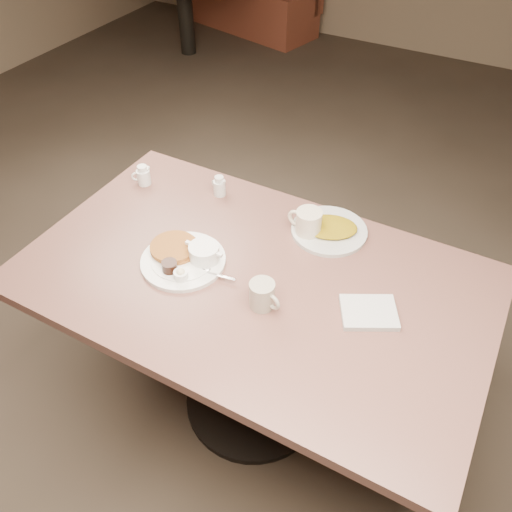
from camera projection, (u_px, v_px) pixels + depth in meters
The scene contains 9 objects.
room at pixel (252, 83), 1.23m from camera, with size 7.04×8.04×2.84m.
diner_table at pixel (253, 310), 1.79m from camera, with size 1.50×0.90×0.75m.
main_plate at pixel (186, 256), 1.71m from camera, with size 0.34×0.28×0.07m.
coffee_mug_near at pixel (263, 295), 1.55m from camera, with size 0.12×0.10×0.09m.
napkin at pixel (369, 312), 1.55m from camera, with size 0.21×0.19×0.02m.
coffee_mug_far at pixel (308, 223), 1.79m from camera, with size 0.13×0.10×0.10m.
creamer_left at pixel (143, 176), 2.02m from camera, with size 0.07×0.07×0.08m.
creamer_right at pixel (219, 186), 1.97m from camera, with size 0.07×0.06×0.08m.
hash_plate at pixel (329, 229), 1.82m from camera, with size 0.35×0.35×0.04m.
Camera 1 is at (0.57, -1.03, 1.94)m, focal length 36.46 mm.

